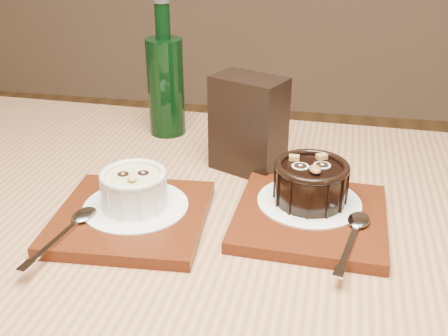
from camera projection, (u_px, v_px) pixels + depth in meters
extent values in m
cube|color=#9D6A44|center=(197.00, 248.00, 0.63)|extent=(1.22, 0.83, 0.04)
cylinder|color=#9D6A44|center=(13.00, 265.00, 1.21)|extent=(0.06, 0.06, 0.71)
cube|color=#54210E|center=(131.00, 217.00, 0.64)|extent=(0.19, 0.19, 0.01)
cylinder|color=white|center=(136.00, 206.00, 0.65)|extent=(0.13, 0.13, 0.00)
cylinder|color=white|center=(134.00, 191.00, 0.64)|extent=(0.08, 0.08, 0.04)
cylinder|color=#DBCF85|center=(133.00, 177.00, 0.63)|extent=(0.07, 0.07, 0.00)
torus|color=white|center=(133.00, 174.00, 0.63)|extent=(0.08, 0.08, 0.01)
cylinder|color=black|center=(123.00, 174.00, 0.63)|extent=(0.02, 0.02, 0.00)
cylinder|color=black|center=(143.00, 173.00, 0.63)|extent=(0.02, 0.02, 0.00)
ellipsoid|color=tan|center=(133.00, 177.00, 0.62)|extent=(0.02, 0.02, 0.01)
cube|color=#54210E|center=(310.00, 217.00, 0.64)|extent=(0.19, 0.19, 0.01)
cylinder|color=white|center=(309.00, 201.00, 0.66)|extent=(0.13, 0.13, 0.00)
cylinder|color=black|center=(311.00, 185.00, 0.65)|extent=(0.09, 0.09, 0.05)
cylinder|color=black|center=(312.00, 169.00, 0.64)|extent=(0.07, 0.07, 0.00)
torus|color=black|center=(312.00, 166.00, 0.64)|extent=(0.09, 0.09, 0.01)
cylinder|color=black|center=(300.00, 166.00, 0.64)|extent=(0.02, 0.02, 0.00)
cylinder|color=black|center=(322.00, 165.00, 0.64)|extent=(0.02, 0.02, 0.00)
ellipsoid|color=brown|center=(315.00, 169.00, 0.62)|extent=(0.02, 0.02, 0.01)
cube|color=olive|center=(294.00, 158.00, 0.65)|extent=(0.01, 0.01, 0.01)
cube|color=olive|center=(322.00, 157.00, 0.66)|extent=(0.02, 0.01, 0.01)
cube|color=black|center=(248.00, 125.00, 0.75)|extent=(0.12, 0.10, 0.14)
cylinder|color=black|center=(166.00, 87.00, 0.87)|extent=(0.06, 0.06, 0.16)
cylinder|color=black|center=(162.00, 21.00, 0.82)|extent=(0.02, 0.02, 0.06)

